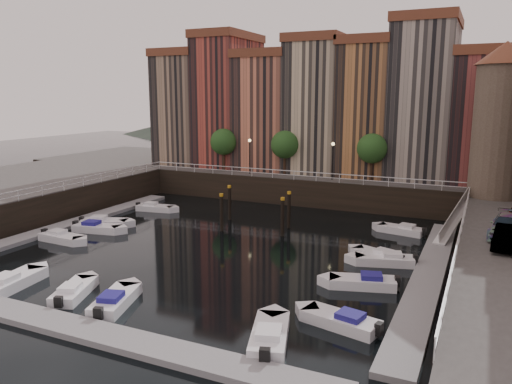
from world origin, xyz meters
The scene contains 28 objects.
ground centered at (0.00, 0.00, 0.00)m, with size 200.00×200.00×0.00m, color black.
quay_far centered at (0.00, 26.00, 1.50)m, with size 80.00×20.00×3.00m, color black.
dock_left centered at (-16.20, -1.00, 0.17)m, with size 2.00×28.00×0.35m, color gray.
dock_right centered at (16.20, -1.00, 0.17)m, with size 2.00×28.00×0.35m, color gray.
dock_near centered at (0.00, -17.00, 0.17)m, with size 30.00×2.00×0.35m, color gray.
mountains centered at (1.72, 110.00, 7.92)m, with size 145.00×100.00×18.00m.
far_terrace centered at (3.31, 23.50, 10.95)m, with size 48.70×10.30×17.50m.
corner_tower centered at (20.00, 14.50, 10.19)m, with size 5.20×5.20×13.80m.
promenade_trees centered at (-1.33, 18.20, 6.58)m, with size 21.20×3.20×5.20m.
street_lamps centered at (-1.00, 17.20, 5.90)m, with size 10.36×0.36×4.18m.
railings centered at (0.00, 4.88, 3.79)m, with size 36.08×34.04×0.52m.
gangway centered at (17.10, 10.00, 1.92)m, with size 2.78×8.32×3.73m.
mooring_pilings centered at (0.10, 5.60, 1.65)m, with size 7.30×4.36×3.78m.
boat_left_1 centered at (-13.02, -5.13, 0.34)m, with size 4.43×1.79×1.01m.
boat_left_2 centered at (-12.48, -1.50, 0.36)m, with size 4.71×2.46×1.06m.
boat_left_3 centered at (-13.23, 0.29, 0.36)m, with size 4.68×3.05×1.05m.
boat_left_4 centered at (-12.70, 7.57, 0.33)m, with size 4.31×2.16×0.97m.
boat_right_0 centered at (12.83, -10.65, 0.35)m, with size 4.59×2.54×1.03m.
boat_right_1 centered at (12.60, -4.56, 0.35)m, with size 4.57×2.72×1.03m.
boat_right_2 centered at (13.05, 0.50, 0.34)m, with size 4.55×2.70×1.02m.
boat_right_3 centered at (12.33, 1.39, 0.32)m, with size 4.19×2.85×0.95m.
boat_right_4 centered at (12.80, 9.58, 0.33)m, with size 4.34×2.26×0.97m.
boat_near_0 centered at (-7.96, -14.22, 0.38)m, with size 2.39×5.02×1.13m.
boat_near_1 centered at (-3.31, -13.56, 0.33)m, with size 2.88×4.36×0.98m.
boat_near_2 centered at (0.00, -13.68, 0.35)m, with size 2.84×4.69×1.05m.
boat_near_3 centered at (10.00, -13.92, 0.37)m, with size 3.05×4.92×1.10m.
car_b centered at (20.65, -2.39, 3.67)m, with size 1.43×4.09×1.35m, color gray.
car_c centered at (20.73, 0.30, 3.72)m, with size 2.00×4.93×1.43m, color gray.
Camera 1 is at (19.07, -35.10, 12.23)m, focal length 35.00 mm.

